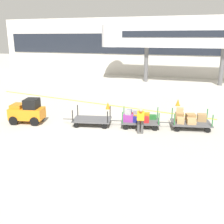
% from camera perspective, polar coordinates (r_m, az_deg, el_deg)
% --- Properties ---
extents(ground_plane, '(120.00, 120.00, 0.00)m').
position_cam_1_polar(ground_plane, '(14.51, -9.13, -5.68)').
color(ground_plane, '#B2ADA0').
extents(apron_lead_line, '(19.84, 3.47, 0.01)m').
position_cam_1_polar(apron_lead_line, '(22.10, -4.81, 2.06)').
color(apron_lead_line, yellow).
rests_on(apron_lead_line, ground_plane).
extents(terminal_building, '(47.64, 2.51, 7.95)m').
position_cam_1_polar(terminal_building, '(38.43, 9.19, 13.84)').
color(terminal_building, silver).
rests_on(terminal_building, ground_plane).
extents(jet_bridge, '(17.68, 3.00, 6.72)m').
position_cam_1_polar(jet_bridge, '(32.10, 12.32, 15.75)').
color(jet_bridge, silver).
rests_on(jet_bridge, ground_plane).
extents(baggage_tug, '(2.28, 1.60, 1.58)m').
position_cam_1_polar(baggage_tug, '(17.50, -17.91, 0.12)').
color(baggage_tug, orange).
rests_on(baggage_tug, ground_plane).
extents(baggage_cart_lead, '(3.09, 1.85, 1.10)m').
position_cam_1_polar(baggage_cart_lead, '(16.38, -4.39, -1.69)').
color(baggage_cart_lead, '#4C4C4F').
rests_on(baggage_cart_lead, ground_plane).
extents(baggage_cart_middle, '(3.09, 1.85, 1.14)m').
position_cam_1_polar(baggage_cart_middle, '(16.07, 5.75, -1.40)').
color(baggage_cart_middle, '#4C4C4F').
rests_on(baggage_cart_middle, ground_plane).
extents(baggage_cart_tail, '(3.09, 1.85, 1.20)m').
position_cam_1_polar(baggage_cart_tail, '(16.39, 16.48, -1.63)').
color(baggage_cart_tail, '#4C4C4F').
rests_on(baggage_cart_tail, ground_plane).
extents(baggage_handler, '(0.48, 0.50, 1.56)m').
position_cam_1_polar(baggage_handler, '(14.78, 6.22, -1.60)').
color(baggage_handler, '#4C4C4C').
rests_on(baggage_handler, ground_plane).
extents(safety_cone_near, '(0.36, 0.36, 0.55)m').
position_cam_1_polar(safety_cone_near, '(21.60, 14.13, 2.04)').
color(safety_cone_near, orange).
rests_on(safety_cone_near, ground_plane).
extents(safety_cone_far, '(0.36, 0.36, 0.55)m').
position_cam_1_polar(safety_cone_far, '(20.00, -0.90, 1.43)').
color(safety_cone_far, orange).
rests_on(safety_cone_far, ground_plane).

